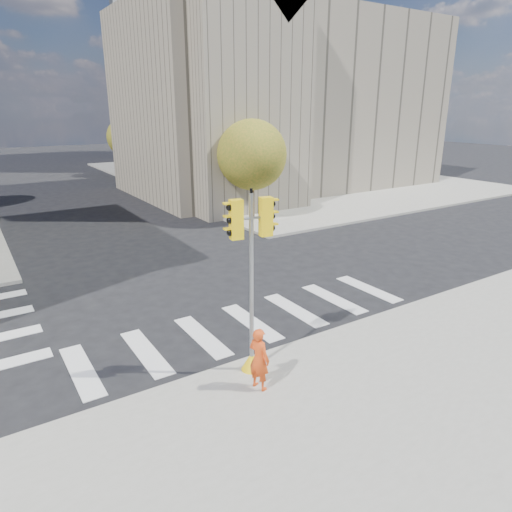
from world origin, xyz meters
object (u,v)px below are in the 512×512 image
(traffic_signal, at_px, (252,298))
(photographer, at_px, (259,359))
(lamp_near, at_px, (226,142))
(lamp_far, at_px, (152,133))

(traffic_signal, height_order, photographer, traffic_signal)
(traffic_signal, bearing_deg, photographer, -100.33)
(lamp_near, height_order, lamp_far, same)
(lamp_near, xyz_separation_m, traffic_signal, (-9.72, -18.60, -2.38))
(traffic_signal, bearing_deg, lamp_far, 83.17)
(traffic_signal, distance_m, photographer, 1.51)
(traffic_signal, relative_size, photographer, 2.99)
(lamp_far, bearing_deg, lamp_near, -90.00)
(lamp_near, xyz_separation_m, photographer, (-10.01, -19.41, -3.62))
(traffic_signal, xyz_separation_m, photographer, (-0.30, -0.81, -1.25))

